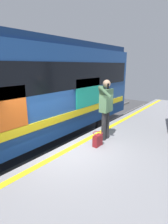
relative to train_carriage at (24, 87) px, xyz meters
The scene contains 8 objects.
ground_plane 3.43m from the train_carriage, 80.89° to the left, with size 26.18×26.18×0.00m, color #3D3D3F.
platform 4.65m from the train_carriage, 85.02° to the left, with size 17.46×3.83×1.12m, color gray.
safety_line 2.96m from the train_carriage, 81.93° to the left, with size 17.11×0.16×0.01m, color yellow.
track_rail_near 2.59m from the train_carriage, 62.81° to the left, with size 22.69×0.08×0.16m, color slate.
track_rail_far 2.59m from the train_carriage, 63.20° to the right, with size 22.69×0.08×0.16m, color slate.
train_carriage is the anchor object (origin of this frame).
passenger 3.08m from the train_carriage, 103.04° to the left, with size 0.57×0.55×1.80m.
handbag 3.31m from the train_carriage, 92.74° to the left, with size 0.30×0.28×0.39m.
Camera 1 is at (3.32, 3.28, 3.32)m, focal length 28.33 mm.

